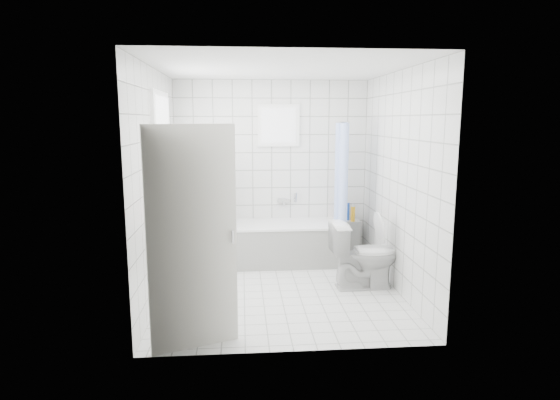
{
  "coord_description": "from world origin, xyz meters",
  "views": [
    {
      "loc": [
        -0.44,
        -5.35,
        2.03
      ],
      "look_at": [
        0.03,
        0.35,
        1.05
      ],
      "focal_mm": 30.0,
      "sensor_mm": 36.0,
      "label": 1
    }
  ],
  "objects": [
    {
      "name": "ledge_bottles",
      "position": [
        1.12,
        1.37,
        0.67
      ],
      "size": [
        0.22,
        0.17,
        0.26
      ],
      "color": "blue",
      "rests_on": "tiled_ledge"
    },
    {
      "name": "ceiling",
      "position": [
        0.0,
        0.0,
        2.6
      ],
      "size": [
        3.0,
        3.0,
        0.0
      ],
      "primitive_type": "plane",
      "rotation": [
        3.14,
        0.0,
        0.0
      ],
      "color": "white",
      "rests_on": "ground"
    },
    {
      "name": "window_left",
      "position": [
        -1.35,
        0.3,
        1.6
      ],
      "size": [
        0.01,
        0.9,
        1.4
      ],
      "primitive_type": "cube",
      "color": "white",
      "rests_on": "wall_left"
    },
    {
      "name": "wall_back",
      "position": [
        0.0,
        1.5,
        1.3
      ],
      "size": [
        2.8,
        0.02,
        2.6
      ],
      "primitive_type": "cube",
      "color": "white",
      "rests_on": "ground"
    },
    {
      "name": "toilet",
      "position": [
        1.03,
        0.05,
        0.41
      ],
      "size": [
        0.82,
        0.49,
        0.82
      ],
      "primitive_type": "imported",
      "rotation": [
        0.0,
        0.0,
        1.61
      ],
      "color": "silver",
      "rests_on": "ground"
    },
    {
      "name": "wall_right",
      "position": [
        1.4,
        0.0,
        1.3
      ],
      "size": [
        0.02,
        3.0,
        2.6
      ],
      "primitive_type": "cube",
      "color": "white",
      "rests_on": "ground"
    },
    {
      "name": "shower_curtain",
      "position": [
        0.95,
        0.97,
        1.1
      ],
      "size": [
        0.14,
        0.48,
        1.78
      ],
      "primitive_type": null,
      "color": "#537DF6",
      "rests_on": "curtain_rod"
    },
    {
      "name": "window_back",
      "position": [
        0.1,
        1.46,
        1.95
      ],
      "size": [
        0.5,
        0.01,
        0.5
      ],
      "primitive_type": "cube",
      "color": "white",
      "rests_on": "wall_back"
    },
    {
      "name": "ground",
      "position": [
        0.0,
        0.0,
        0.0
      ],
      "size": [
        3.0,
        3.0,
        0.0
      ],
      "primitive_type": "plane",
      "color": "white",
      "rests_on": "ground"
    },
    {
      "name": "door",
      "position": [
        -0.88,
        -1.34,
        1.0
      ],
      "size": [
        0.76,
        0.32,
        2.0
      ],
      "primitive_type": "cube",
      "rotation": [
        0.0,
        0.0,
        -1.21
      ],
      "color": "silver",
      "rests_on": "ground"
    },
    {
      "name": "wall_left",
      "position": [
        -1.4,
        0.0,
        1.3
      ],
      "size": [
        0.02,
        3.0,
        2.6
      ],
      "primitive_type": "cube",
      "color": "white",
      "rests_on": "ground"
    },
    {
      "name": "partition_wall",
      "position": [
        -0.94,
        1.07,
        0.75
      ],
      "size": [
        0.15,
        0.85,
        1.5
      ],
      "primitive_type": "cube",
      "color": "white",
      "rests_on": "ground"
    },
    {
      "name": "tub_faucet",
      "position": [
        0.17,
        1.46,
        0.85
      ],
      "size": [
        0.18,
        0.06,
        0.06
      ],
      "primitive_type": "cube",
      "color": "silver",
      "rests_on": "wall_back"
    },
    {
      "name": "curtain_rod",
      "position": [
        0.95,
        1.1,
        2.0
      ],
      "size": [
        0.02,
        0.8,
        0.02
      ],
      "primitive_type": "cylinder",
      "rotation": [
        1.57,
        0.0,
        0.0
      ],
      "color": "silver",
      "rests_on": "wall_back"
    },
    {
      "name": "wall_front",
      "position": [
        0.0,
        -1.5,
        1.3
      ],
      "size": [
        2.8,
        0.02,
        2.6
      ],
      "primitive_type": "cube",
      "color": "white",
      "rests_on": "ground"
    },
    {
      "name": "window_sill",
      "position": [
        -1.31,
        0.3,
        0.86
      ],
      "size": [
        0.18,
        1.02,
        0.08
      ],
      "primitive_type": "cube",
      "color": "white",
      "rests_on": "wall_left"
    },
    {
      "name": "bathtub",
      "position": [
        0.07,
        1.12,
        0.29
      ],
      "size": [
        1.88,
        0.77,
        0.58
      ],
      "color": "white",
      "rests_on": "ground"
    },
    {
      "name": "sill_bottles",
      "position": [
        -1.3,
        0.1,
        1.01
      ],
      "size": [
        0.13,
        0.44,
        0.27
      ],
      "color": "#38ACFF",
      "rests_on": "window_sill"
    },
    {
      "name": "tiled_ledge",
      "position": [
        1.11,
        1.38,
        0.28
      ],
      "size": [
        0.4,
        0.24,
        0.55
      ],
      "primitive_type": "cube",
      "color": "white",
      "rests_on": "ground"
    }
  ]
}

